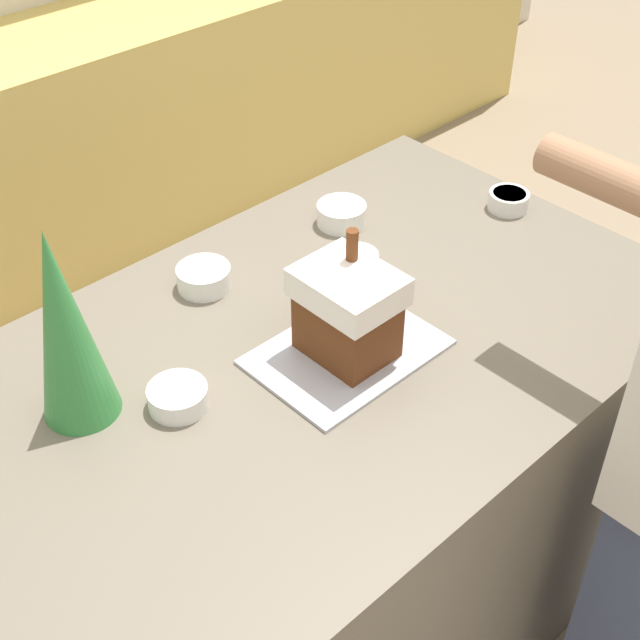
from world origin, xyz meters
TOP-DOWN VIEW (x-y plane):
  - ground_plane at (0.00, 0.00)m, footprint 12.00×12.00m
  - kitchen_island at (0.00, 0.00)m, footprint 1.63×0.99m
  - baking_tray at (0.03, -0.06)m, footprint 0.37×0.27m
  - gingerbread_house at (0.03, -0.06)m, footprint 0.16×0.19m
  - decorative_tree at (-0.44, 0.17)m, footprint 0.14×0.14m
  - candy_bowl_center_rear at (-0.30, 0.05)m, footprint 0.11×0.11m
  - candy_bowl_beside_tree at (0.71, 0.05)m, footprint 0.10×0.10m
  - candy_bowl_behind_tray at (0.36, 0.29)m, footprint 0.12×0.12m
  - candy_bowl_near_tray_right at (0.25, 0.13)m, footprint 0.10×0.10m
  - candy_bowl_far_right at (-0.04, 0.31)m, footprint 0.12×0.12m

SIDE VIEW (x-z plane):
  - ground_plane at x=0.00m, z-range 0.00..0.00m
  - kitchen_island at x=0.00m, z-range 0.00..0.95m
  - baking_tray at x=0.03m, z-range 0.95..0.96m
  - candy_bowl_near_tray_right at x=0.25m, z-range 0.95..0.99m
  - candy_bowl_center_rear at x=-0.30m, z-range 0.95..1.00m
  - candy_bowl_beside_tree at x=0.71m, z-range 0.95..1.00m
  - candy_bowl_far_right at x=-0.04m, z-range 0.95..1.00m
  - candy_bowl_behind_tray at x=0.36m, z-range 0.95..1.00m
  - gingerbread_house at x=0.03m, z-range 0.93..1.19m
  - decorative_tree at x=-0.44m, z-range 0.95..1.35m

